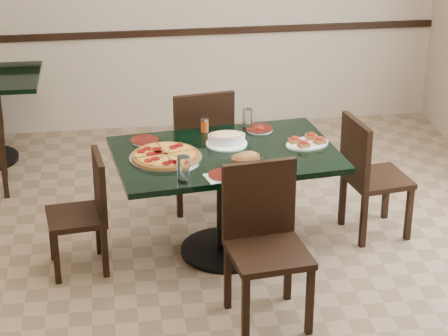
{
  "coord_description": "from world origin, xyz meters",
  "views": [
    {
      "loc": [
        -0.51,
        -4.9,
        3.0
      ],
      "look_at": [
        0.17,
        0.0,
        0.78
      ],
      "focal_mm": 70.0,
      "sensor_mm": 36.0,
      "label": 1
    }
  ],
  "objects": [
    {
      "name": "side_plate_far_l",
      "position": [
        -0.3,
        0.57,
        0.76
      ],
      "size": [
        0.19,
        0.19,
        0.02
      ],
      "rotation": [
        0.0,
        0.0,
        0.12
      ],
      "color": "white",
      "rests_on": "main_table"
    },
    {
      "name": "chair_far",
      "position": [
        0.13,
        1.01,
        0.54
      ],
      "size": [
        0.51,
        0.51,
        0.95
      ],
      "rotation": [
        0.0,
        0.0,
        3.3
      ],
      "color": "black",
      "rests_on": "floor"
    },
    {
      "name": "bread_basket",
      "position": [
        0.32,
        0.09,
        0.79
      ],
      "size": [
        0.23,
        0.2,
        0.09
      ],
      "rotation": [
        0.0,
        0.0,
        0.41
      ],
      "color": "brown",
      "rests_on": "main_table"
    },
    {
      "name": "water_glass_b",
      "position": [
        -0.09,
        -0.1,
        0.83
      ],
      "size": [
        0.08,
        0.08,
        0.16
      ],
      "primitive_type": "cylinder",
      "color": "white",
      "rests_on": "main_table"
    },
    {
      "name": "chair_right",
      "position": [
        1.24,
        0.44,
        0.49
      ],
      "size": [
        0.47,
        0.47,
        0.88
      ],
      "rotation": [
        0.0,
        0.0,
        1.73
      ],
      "color": "black",
      "rests_on": "floor"
    },
    {
      "name": "lasagna_casserole",
      "position": [
        0.25,
        0.44,
        0.8
      ],
      "size": [
        0.28,
        0.28,
        0.09
      ],
      "rotation": [
        0.0,
        0.0,
        -0.03
      ],
      "color": "white",
      "rests_on": "main_table"
    },
    {
      "name": "side_plate_far_r",
      "position": [
        0.51,
        0.66,
        0.76
      ],
      "size": [
        0.19,
        0.19,
        0.03
      ],
      "rotation": [
        0.0,
        0.0,
        -0.2
      ],
      "color": "white",
      "rests_on": "main_table"
    },
    {
      "name": "pepperoni_pizza",
      "position": [
        -0.18,
        0.26,
        0.77
      ],
      "size": [
        0.47,
        0.47,
        0.04
      ],
      "rotation": [
        0.0,
        0.0,
        0.22
      ],
      "color": "silver",
      "rests_on": "main_table"
    },
    {
      "name": "chair_near",
      "position": [
        0.34,
        -0.45,
        0.54
      ],
      "size": [
        0.5,
        0.5,
        0.96
      ],
      "rotation": [
        0.0,
        0.0,
        0.13
      ],
      "color": "black",
      "rests_on": "floor"
    },
    {
      "name": "napkin_setting",
      "position": [
        0.13,
        -0.08,
        0.75
      ],
      "size": [
        0.19,
        0.19,
        0.01
      ],
      "rotation": [
        0.0,
        0.0,
        0.22
      ],
      "color": "white",
      "rests_on": "main_table"
    },
    {
      "name": "chair_left",
      "position": [
        -0.7,
        0.25,
        0.44
      ],
      "size": [
        0.42,
        0.42,
        0.8
      ],
      "rotation": [
        0.0,
        0.0,
        -1.44
      ],
      "color": "black",
      "rests_on": "floor"
    },
    {
      "name": "room_shell",
      "position": [
        1.02,
        1.73,
        1.17
      ],
      "size": [
        5.5,
        5.5,
        5.5
      ],
      "color": "white",
      "rests_on": "floor"
    },
    {
      "name": "water_glass_a",
      "position": [
        0.43,
        0.71,
        0.82
      ],
      "size": [
        0.07,
        0.07,
        0.14
      ],
      "primitive_type": "cylinder",
      "color": "white",
      "rests_on": "main_table"
    },
    {
      "name": "side_plate_near",
      "position": [
        0.16,
        -0.06,
        0.76
      ],
      "size": [
        0.19,
        0.19,
        0.02
      ],
      "rotation": [
        0.0,
        0.0,
        0.09
      ],
      "color": "white",
      "rests_on": "main_table"
    },
    {
      "name": "pepper_shaker",
      "position": [
        0.13,
        0.69,
        0.8
      ],
      "size": [
        0.06,
        0.06,
        0.09
      ],
      "color": "#BD4314",
      "rests_on": "main_table"
    },
    {
      "name": "main_table",
      "position": [
        0.22,
        0.31,
        0.57
      ],
      "size": [
        1.55,
        1.1,
        0.75
      ],
      "rotation": [
        0.0,
        0.0,
        0.12
      ],
      "color": "black",
      "rests_on": "floor"
    },
    {
      "name": "floor",
      "position": [
        0.0,
        0.0,
        0.0
      ],
      "size": [
        5.5,
        5.5,
        0.0
      ],
      "primitive_type": "plane",
      "color": "#84684C",
      "rests_on": "ground"
    },
    {
      "name": "bruschetta_platter",
      "position": [
        0.78,
        0.36,
        0.77
      ],
      "size": [
        0.36,
        0.3,
        0.05
      ],
      "rotation": [
        0.0,
        0.0,
        0.34
      ],
      "color": "white",
      "rests_on": "main_table"
    }
  ]
}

